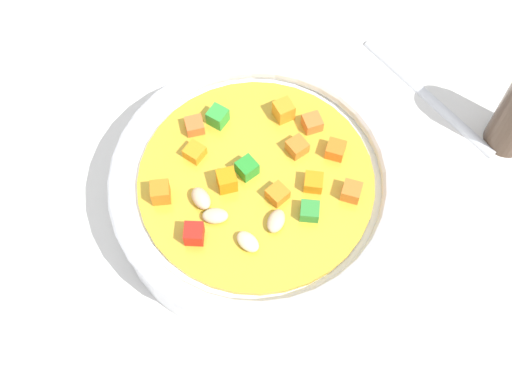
% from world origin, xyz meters
% --- Properties ---
extents(ground_plane, '(1.40, 1.40, 0.02)m').
position_xyz_m(ground_plane, '(0.00, 0.00, -0.01)').
color(ground_plane, silver).
extents(soup_bowl_main, '(0.20, 0.20, 0.06)m').
position_xyz_m(soup_bowl_main, '(-0.00, -0.00, 0.03)').
color(soup_bowl_main, white).
rests_on(soup_bowl_main, ground_plane).
extents(spoon, '(0.23, 0.05, 0.01)m').
position_xyz_m(spoon, '(-0.02, 0.17, 0.00)').
color(spoon, silver).
rests_on(spoon, ground_plane).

